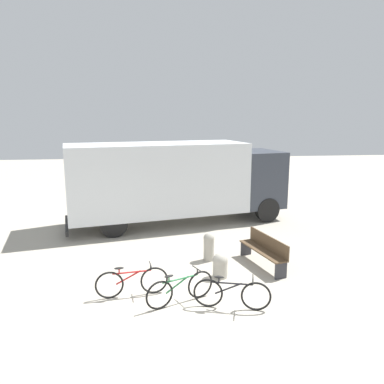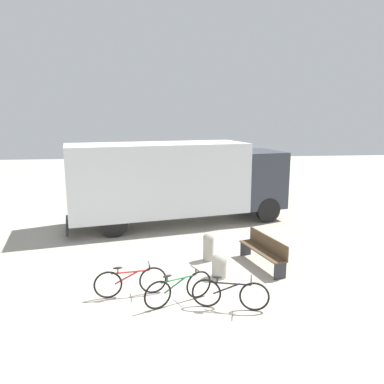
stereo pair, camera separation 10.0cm
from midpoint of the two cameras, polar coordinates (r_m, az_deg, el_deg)
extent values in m
plane|color=#A8A091|center=(8.69, -2.73, -16.71)|extent=(60.00, 60.00, 0.00)
cube|color=silver|center=(14.24, -5.00, 2.10)|extent=(6.99, 3.70, 2.64)
cube|color=#333842|center=(15.74, 9.94, 2.14)|extent=(2.12, 2.61, 2.24)
cube|color=black|center=(14.22, -18.28, -4.80)|extent=(0.56, 2.27, 0.16)
cylinder|color=black|center=(16.86, 8.14, -1.07)|extent=(0.99, 0.47, 0.96)
cylinder|color=black|center=(15.06, 11.66, -2.70)|extent=(0.99, 0.47, 0.96)
cylinder|color=black|center=(15.24, -12.53, -2.57)|extent=(0.99, 0.47, 0.96)
cylinder|color=black|center=(13.22, -11.60, -4.69)|extent=(0.99, 0.47, 0.96)
cube|color=brown|center=(10.66, 10.85, -8.78)|extent=(0.85, 1.95, 0.04)
cube|color=brown|center=(10.68, 11.74, -7.65)|extent=(0.50, 1.87, 0.42)
cube|color=#2D2D33|center=(10.04, 13.55, -11.64)|extent=(0.34, 0.13, 0.43)
cube|color=#2D2D33|center=(11.47, 8.43, -8.46)|extent=(0.34, 0.13, 0.43)
torus|color=black|center=(8.99, -12.36, -13.64)|extent=(0.65, 0.13, 0.65)
torus|color=black|center=(9.06, -5.65, -13.22)|extent=(0.65, 0.13, 0.65)
cylinder|color=red|center=(8.90, -9.04, -11.94)|extent=(0.87, 0.15, 0.04)
cylinder|color=red|center=(8.95, -9.52, -12.69)|extent=(0.58, 0.11, 0.31)
cylinder|color=red|center=(8.87, -10.92, -11.74)|extent=(0.03, 0.03, 0.11)
ellipsoid|color=black|center=(8.84, -10.93, -11.30)|extent=(0.23, 0.12, 0.05)
cylinder|color=black|center=(8.92, -6.20, -11.35)|extent=(0.03, 0.03, 0.14)
cylinder|color=black|center=(8.89, -6.21, -10.94)|extent=(0.08, 0.44, 0.02)
torus|color=black|center=(8.37, -4.88, -15.38)|extent=(0.62, 0.30, 0.65)
torus|color=black|center=(8.81, 1.37, -13.91)|extent=(0.62, 0.30, 0.65)
cylinder|color=#26723F|center=(8.47, -1.68, -13.07)|extent=(0.82, 0.38, 0.04)
cylinder|color=#26723F|center=(8.49, -2.15, -13.93)|extent=(0.55, 0.27, 0.31)
cylinder|color=#26723F|center=(8.33, -3.44, -13.13)|extent=(0.03, 0.03, 0.11)
ellipsoid|color=black|center=(8.30, -3.45, -12.67)|extent=(0.24, 0.17, 0.05)
cylinder|color=black|center=(8.64, 0.93, -12.06)|extent=(0.03, 0.03, 0.14)
cylinder|color=black|center=(8.61, 0.93, -11.64)|extent=(0.20, 0.41, 0.02)
torus|color=black|center=(8.44, 2.56, -15.12)|extent=(0.64, 0.22, 0.65)
torus|color=black|center=(8.40, 9.82, -15.43)|extent=(0.64, 0.22, 0.65)
cylinder|color=black|center=(8.29, 6.22, -13.71)|extent=(0.85, 0.27, 0.04)
cylinder|color=black|center=(8.34, 5.65, -14.44)|extent=(0.57, 0.19, 0.31)
cylinder|color=black|center=(8.28, 4.21, -13.28)|extent=(0.03, 0.03, 0.11)
ellipsoid|color=black|center=(8.25, 4.22, -12.82)|extent=(0.24, 0.15, 0.05)
cylinder|color=black|center=(8.25, 9.35, -13.39)|extent=(0.03, 0.03, 0.14)
cylinder|color=black|center=(8.22, 9.37, -12.95)|extent=(0.14, 0.43, 0.02)
cylinder|color=#9E998C|center=(9.90, 4.45, -11.61)|extent=(0.38, 0.38, 0.45)
sphere|color=#9E998C|center=(9.81, 4.47, -10.40)|extent=(0.40, 0.40, 0.40)
cylinder|color=#9E998C|center=(10.93, 2.77, -8.71)|extent=(0.30, 0.30, 0.67)
sphere|color=#9E998C|center=(10.82, 2.79, -7.05)|extent=(0.32, 0.32, 0.32)
camera|label=1|loc=(0.05, -89.77, 0.05)|focal=35.00mm
camera|label=2|loc=(0.05, 90.23, -0.05)|focal=35.00mm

